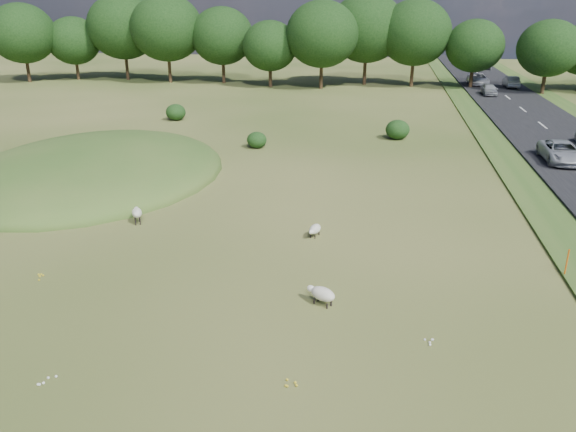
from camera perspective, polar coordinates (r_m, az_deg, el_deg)
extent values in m
plane|color=#2E4816|center=(41.89, 1.01, 6.55)|extent=(160.00, 160.00, 0.00)
ellipsoid|color=#33561E|center=(38.31, -19.01, 4.04)|extent=(16.00, 20.00, 4.00)
cube|color=black|center=(53.00, 24.93, 7.80)|extent=(8.00, 150.00, 0.25)
cylinder|color=black|center=(88.13, -24.92, 13.46)|extent=(0.44, 0.44, 3.77)
ellipsoid|color=black|center=(87.81, -25.39, 16.42)|extent=(8.81, 8.81, 7.93)
cylinder|color=black|center=(88.44, -20.61, 13.85)|extent=(0.44, 0.44, 3.12)
ellipsoid|color=black|center=(88.15, -20.94, 16.29)|extent=(7.28, 7.28, 6.55)
cylinder|color=black|center=(86.11, -16.06, 14.56)|extent=(0.44, 0.44, 4.21)
ellipsoid|color=black|center=(85.78, -16.42, 17.96)|extent=(9.83, 9.83, 8.84)
cylinder|color=black|center=(81.66, -11.95, 14.59)|extent=(0.44, 0.44, 4.18)
ellipsoid|color=black|center=(81.31, -12.23, 18.17)|extent=(9.75, 9.75, 8.78)
cylinder|color=black|center=(79.96, -6.57, 14.56)|extent=(0.44, 0.44, 3.61)
ellipsoid|color=black|center=(79.61, -6.71, 17.71)|extent=(8.41, 8.41, 7.57)
cylinder|color=black|center=(75.58, -1.81, 14.10)|extent=(0.44, 0.44, 3.02)
ellipsoid|color=black|center=(75.24, -1.84, 16.89)|extent=(7.04, 7.04, 6.34)
cylinder|color=black|center=(74.05, 3.39, 14.28)|extent=(0.44, 0.44, 3.90)
ellipsoid|color=black|center=(73.66, 3.48, 17.96)|extent=(9.09, 9.09, 8.18)
cylinder|color=black|center=(78.52, 7.81, 14.62)|extent=(0.44, 0.44, 4.22)
ellipsoid|color=black|center=(78.15, 8.01, 18.38)|extent=(9.85, 9.85, 8.86)
cylinder|color=black|center=(77.60, 12.50, 14.16)|extent=(0.44, 0.44, 3.94)
ellipsoid|color=black|center=(77.23, 12.79, 17.70)|extent=(9.20, 9.20, 8.28)
cylinder|color=black|center=(77.39, 18.13, 13.30)|extent=(0.44, 0.44, 3.09)
ellipsoid|color=black|center=(77.06, 18.45, 16.07)|extent=(7.20, 7.20, 6.48)
cylinder|color=black|center=(75.46, 24.55, 12.33)|extent=(0.44, 0.44, 3.12)
ellipsoid|color=black|center=(75.11, 24.99, 15.19)|extent=(7.29, 7.29, 6.56)
ellipsoid|color=black|center=(42.95, -3.19, 7.73)|extent=(1.50, 1.50, 1.23)
ellipsoid|color=black|center=(46.54, 11.07, 8.61)|extent=(1.92, 1.92, 1.57)
ellipsoid|color=black|center=(54.48, -11.34, 10.31)|extent=(1.85, 1.85, 1.51)
cylinder|color=#D8590C|center=(25.05, 26.46, -4.31)|extent=(0.06, 0.06, 1.20)
ellipsoid|color=beige|center=(26.36, 2.76, -1.33)|extent=(0.66, 0.95, 0.44)
ellipsoid|color=silver|center=(25.96, 2.37, -1.62)|extent=(0.27, 0.32, 0.22)
cylinder|color=black|center=(26.23, 2.76, -2.16)|extent=(0.06, 0.06, 0.16)
cylinder|color=black|center=(26.30, 2.33, -2.08)|extent=(0.06, 0.06, 0.16)
cylinder|color=black|center=(26.66, 3.17, -1.78)|extent=(0.06, 0.06, 0.16)
cylinder|color=black|center=(26.73, 2.74, -1.71)|extent=(0.06, 0.06, 0.16)
ellipsoid|color=beige|center=(28.86, -15.10, 0.32)|extent=(0.83, 1.01, 0.46)
ellipsoid|color=silver|center=(29.31, -15.15, 0.69)|extent=(0.33, 0.36, 0.23)
cylinder|color=black|center=(29.24, -15.27, -0.25)|extent=(0.07, 0.07, 0.33)
cylinder|color=black|center=(29.24, -14.84, -0.21)|extent=(0.07, 0.07, 0.33)
cylinder|color=black|center=(28.75, -15.23, -0.61)|extent=(0.07, 0.07, 0.33)
cylinder|color=black|center=(28.75, -14.78, -0.57)|extent=(0.07, 0.07, 0.33)
ellipsoid|color=beige|center=(20.55, 3.56, -7.91)|extent=(1.13, 0.95, 0.51)
ellipsoid|color=silver|center=(20.81, 2.35, -7.38)|extent=(0.40, 0.37, 0.26)
cylinder|color=black|center=(20.78, 2.68, -8.65)|extent=(0.07, 0.07, 0.19)
cylinder|color=black|center=(20.95, 3.09, -8.38)|extent=(0.07, 0.07, 0.19)
cylinder|color=black|center=(20.48, 4.00, -9.14)|extent=(0.07, 0.07, 0.19)
cylinder|color=black|center=(20.66, 4.40, -8.87)|extent=(0.07, 0.07, 0.19)
imported|color=#B3B6BB|center=(42.30, 26.02, 5.88)|extent=(2.26, 4.89, 1.36)
imported|color=#A8ABB0|center=(78.89, 21.72, 12.57)|extent=(1.49, 4.28, 1.41)
imported|color=white|center=(79.98, 18.76, 13.03)|extent=(2.40, 5.19, 1.44)
imported|color=#9C9FA3|center=(71.21, 19.75, 12.02)|extent=(1.54, 3.82, 1.30)
imported|color=#B2B6BA|center=(100.35, 19.34, 14.31)|extent=(1.87, 4.59, 1.33)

